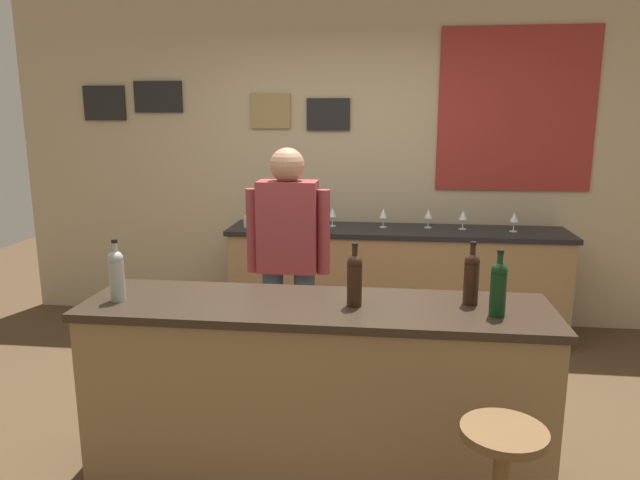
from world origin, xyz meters
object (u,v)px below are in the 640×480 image
at_px(wine_glass_d, 463,216).
at_px(wine_glass_e, 514,218).
at_px(wine_glass_c, 428,214).
at_px(wine_bottle_d, 498,287).
at_px(bartender, 288,259).
at_px(wine_glass_b, 383,214).
at_px(wine_bottle_c, 471,277).
at_px(wine_bottle_a, 117,274).
at_px(wine_bottle_b, 355,278).
at_px(coffee_mug, 249,222).
at_px(wine_glass_a, 332,213).

distance_m(wine_glass_d, wine_glass_e, 0.39).
relative_size(wine_glass_c, wine_glass_e, 1.00).
bearing_deg(wine_bottle_d, wine_glass_d, 87.50).
bearing_deg(bartender, wine_glass_b, 66.77).
relative_size(wine_bottle_c, wine_bottle_d, 1.00).
height_order(wine_bottle_a, wine_bottle_c, same).
distance_m(wine_bottle_a, wine_bottle_b, 1.15).
height_order(bartender, wine_bottle_a, bartender).
height_order(wine_bottle_b, wine_bottle_c, same).
distance_m(wine_bottle_a, wine_glass_b, 2.52).
height_order(wine_bottle_c, wine_glass_c, wine_bottle_c).
xyz_separation_m(wine_glass_b, coffee_mug, (-1.10, -0.13, -0.06)).
height_order(wine_glass_a, wine_glass_c, same).
distance_m(wine_glass_a, wine_glass_c, 0.79).
bearing_deg(wine_glass_e, wine_bottle_d, -102.86).
relative_size(wine_bottle_b, wine_glass_b, 1.97).
xyz_separation_m(wine_bottle_b, wine_bottle_d, (0.65, -0.06, 0.00)).
xyz_separation_m(bartender, wine_glass_e, (1.60, 1.25, 0.07)).
bearing_deg(wine_glass_a, bartender, -96.20).
bearing_deg(coffee_mug, wine_glass_b, 6.93).
xyz_separation_m(wine_bottle_d, wine_glass_d, (0.10, 2.18, -0.05)).
height_order(wine_bottle_c, wine_glass_d, wine_bottle_c).
distance_m(wine_glass_c, wine_glass_e, 0.67).
height_order(wine_glass_e, coffee_mug, wine_glass_e).
relative_size(wine_bottle_b, coffee_mug, 2.45).
bearing_deg(wine_bottle_d, wine_glass_e, 77.14).
height_order(bartender, wine_bottle_b, bartender).
bearing_deg(wine_glass_b, coffee_mug, -173.07).
bearing_deg(wine_bottle_b, wine_glass_b, 87.29).
distance_m(wine_bottle_d, wine_glass_d, 2.18).
height_order(wine_bottle_c, wine_bottle_d, same).
height_order(wine_glass_a, wine_glass_e, same).
xyz_separation_m(wine_bottle_b, coffee_mug, (-1.00, 1.99, -0.11)).
bearing_deg(wine_glass_c, wine_bottle_d, -85.36).
height_order(bartender, wine_glass_b, bartender).
distance_m(wine_bottle_a, wine_glass_c, 2.74).
xyz_separation_m(wine_bottle_a, wine_glass_c, (1.62, 2.21, -0.05)).
bearing_deg(wine_glass_b, wine_glass_a, -179.38).
bearing_deg(wine_bottle_b, wine_bottle_d, -5.59).
distance_m(wine_glass_b, coffee_mug, 1.11).
height_order(wine_bottle_a, wine_glass_c, wine_bottle_a).
distance_m(wine_glass_a, coffee_mug, 0.70).
bearing_deg(coffee_mug, wine_glass_e, 2.04).
relative_size(wine_bottle_b, wine_bottle_c, 1.00).
bearing_deg(wine_bottle_c, wine_bottle_b, -170.18).
bearing_deg(bartender, wine_bottle_d, -38.25).
bearing_deg(wine_bottle_d, wine_glass_b, 104.08).
relative_size(wine_bottle_c, wine_glass_c, 1.97).
distance_m(wine_bottle_b, wine_glass_d, 2.24).
relative_size(wine_bottle_c, wine_glass_d, 1.97).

